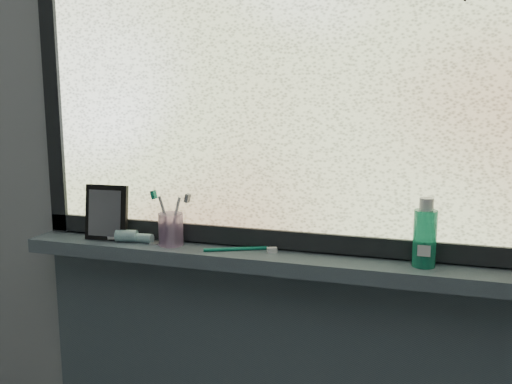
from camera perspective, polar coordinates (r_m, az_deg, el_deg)
The scene contains 10 objects.
wall_back at distance 1.54m, azimuth 5.37°, elevation 2.57°, with size 3.00×0.01×2.50m, color #9EA3A8.
windowsill at distance 1.53m, azimuth 4.62°, elevation -7.14°, with size 1.62×0.14×0.04m, color #4A5963.
window_pane at distance 1.51m, azimuth 5.36°, elevation 13.05°, with size 1.50×0.01×1.00m, color silver.
frame_bottom at distance 1.56m, azimuth 5.04°, elevation -4.87°, with size 1.60×0.03×0.05m, color black.
frame_left at distance 1.83m, azimuth -19.71°, elevation 12.01°, with size 0.05×0.03×1.10m, color black.
vanity_mirror at distance 1.72m, azimuth -14.72°, elevation -1.99°, with size 0.13×0.06×0.16m, color black.
toothpaste_tube at distance 1.68m, azimuth -12.21°, elevation -4.35°, with size 0.20×0.04×0.03m, color silver, non-canonical shape.
toothbrush_cup at distance 1.63m, azimuth -8.51°, elevation -3.70°, with size 0.07×0.07×0.09m, color #BC96C7.
toothbrush_lying at distance 1.57m, azimuth -2.02°, elevation -5.62°, with size 0.22×0.02×0.01m, color #0D7D60, non-canonical shape.
mouthwash_bottle at distance 1.47m, azimuth 16.54°, elevation -3.90°, with size 0.06×0.06×0.14m, color #21AF80.
Camera 1 is at (0.31, -0.19, 1.46)m, focal length 40.00 mm.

